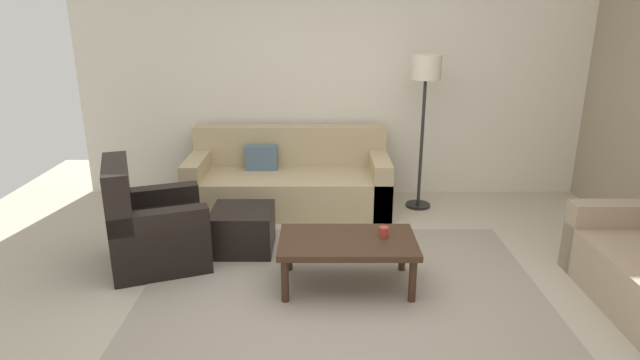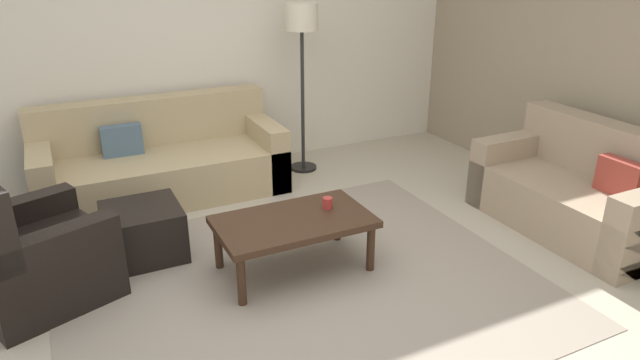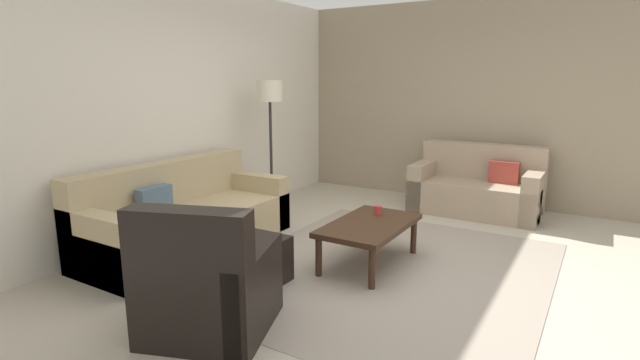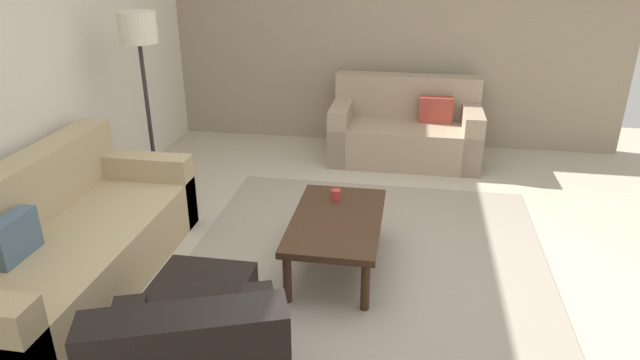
# 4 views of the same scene
# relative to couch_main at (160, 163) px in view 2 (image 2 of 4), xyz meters

# --- Properties ---
(ground_plane) EXTENTS (8.00, 8.00, 0.00)m
(ground_plane) POSITION_rel_couch_main_xyz_m (0.53, -2.08, -0.29)
(ground_plane) COLOR #B2A893
(rear_partition) EXTENTS (6.00, 0.12, 2.80)m
(rear_partition) POSITION_rel_couch_main_xyz_m (0.53, 0.52, 1.11)
(rear_partition) COLOR silver
(rear_partition) RESTS_ON ground_plane
(stone_feature_panel) EXTENTS (0.12, 5.20, 2.80)m
(stone_feature_panel) POSITION_rel_couch_main_xyz_m (3.53, -2.08, 1.11)
(stone_feature_panel) COLOR gray
(stone_feature_panel) RESTS_ON ground_plane
(area_rug) EXTENTS (3.21, 2.72, 0.01)m
(area_rug) POSITION_rel_couch_main_xyz_m (0.53, -2.08, -0.29)
(area_rug) COLOR gray
(area_rug) RESTS_ON ground_plane
(couch_main) EXTENTS (2.22, 0.95, 0.88)m
(couch_main) POSITION_rel_couch_main_xyz_m (0.00, 0.00, 0.00)
(couch_main) COLOR tan
(couch_main) RESTS_ON ground_plane
(couch_loveseat) EXTENTS (0.85, 1.59, 0.88)m
(couch_loveseat) POSITION_rel_couch_main_xyz_m (2.99, -2.29, 0.01)
(couch_loveseat) COLOR gray
(couch_loveseat) RESTS_ON ground_plane
(armchair_leather) EXTENTS (1.03, 1.03, 0.95)m
(armchair_leather) POSITION_rel_couch_main_xyz_m (-1.15, -1.47, 0.01)
(armchair_leather) COLOR black
(armchair_leather) RESTS_ON ground_plane
(ottoman) EXTENTS (0.56, 0.56, 0.40)m
(ottoman) POSITION_rel_couch_main_xyz_m (-0.37, -1.18, -0.09)
(ottoman) COLOR black
(ottoman) RESTS_ON ground_plane
(coffee_table) EXTENTS (1.10, 0.64, 0.41)m
(coffee_table) POSITION_rel_couch_main_xyz_m (0.57, -1.87, 0.06)
(coffee_table) COLOR #382316
(coffee_table) RESTS_ON ground_plane
(cup) EXTENTS (0.07, 0.07, 0.08)m
(cup) POSITION_rel_couch_main_xyz_m (0.87, -1.82, 0.16)
(cup) COLOR #B2332D
(cup) RESTS_ON coffee_table
(lamp_standing) EXTENTS (0.32, 0.32, 1.71)m
(lamp_standing) POSITION_rel_couch_main_xyz_m (1.48, -0.04, 1.11)
(lamp_standing) COLOR black
(lamp_standing) RESTS_ON ground_plane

